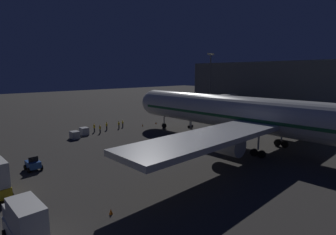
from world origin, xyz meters
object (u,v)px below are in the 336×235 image
object	(u,v)px
traffic_cone_wingtip_svc_side	(111,211)
traffic_cone_nose_starboard	(143,125)
ground_crew_by_belt_loader	(100,129)
ground_crew_under_port_wing	(123,123)
airliner_at_gate	(274,118)
ground_crew_by_tug	(119,124)
jet_bridge	(207,101)
baggage_container_near_belt	(84,131)
traffic_cone_nose_port	(156,123)
baggage_container_mid_row	(75,135)
ground_crew_walking_aft	(94,127)
ground_crew_marshaller_fwd	(107,125)
apron_floodlight_mast	(210,79)
cargo_truck_aft	(25,223)
baggage_tug_spare	(33,164)

from	to	relation	value
traffic_cone_wingtip_svc_side	traffic_cone_nose_starboard	bearing A→B (deg)	-132.24
ground_crew_by_belt_loader	ground_crew_under_port_wing	bearing A→B (deg)	-163.69
airliner_at_gate	ground_crew_by_tug	xyz separation A→B (m)	(7.89, -33.98, -4.83)
jet_bridge	ground_crew_under_port_wing	size ratio (longest dim) A/B	12.27
traffic_cone_nose_starboard	baggage_container_near_belt	bearing A→B (deg)	-5.38
baggage_container_near_belt	ground_crew_by_belt_loader	bearing A→B (deg)	163.38
ground_crew_by_tug	traffic_cone_nose_port	bearing A→B (deg)	169.63
baggage_container_near_belt	baggage_container_mid_row	size ratio (longest dim) A/B	0.97
airliner_at_gate	ground_crew_walking_aft	size ratio (longest dim) A/B	35.56
airliner_at_gate	jet_bridge	distance (m)	25.42
airliner_at_gate	traffic_cone_nose_starboard	xyz separation A→B (m)	(2.20, -32.13, -5.52)
jet_bridge	traffic_cone_nose_port	world-z (taller)	jet_bridge
traffic_cone_nose_starboard	traffic_cone_wingtip_svc_side	bearing A→B (deg)	47.76
jet_bridge	traffic_cone_wingtip_svc_side	distance (m)	46.98
ground_crew_marshaller_fwd	ground_crew_walking_aft	size ratio (longest dim) A/B	0.97
apron_floodlight_mast	traffic_cone_wingtip_svc_side	xyz separation A→B (m)	(55.65, 31.52, -10.69)
apron_floodlight_mast	cargo_truck_aft	size ratio (longest dim) A/B	3.39
baggage_container_mid_row	ground_crew_marshaller_fwd	world-z (taller)	ground_crew_marshaller_fwd
apron_floodlight_mast	traffic_cone_wingtip_svc_side	bearing A→B (deg)	29.53
ground_crew_walking_aft	airliner_at_gate	bearing A→B (deg)	112.29
baggage_container_near_belt	traffic_cone_wingtip_svc_side	xyz separation A→B (m)	(13.21, 32.17, -0.50)
traffic_cone_nose_starboard	traffic_cone_wingtip_svc_side	distance (m)	41.57
jet_bridge	cargo_truck_aft	size ratio (longest dim) A/B	3.72
ground_crew_under_port_wing	baggage_container_near_belt	bearing A→B (deg)	6.37
traffic_cone_nose_port	traffic_cone_wingtip_svc_side	distance (m)	44.65
airliner_at_gate	ground_crew_under_port_wing	xyz separation A→B (m)	(6.32, -34.71, -4.86)
traffic_cone_nose_port	ground_crew_by_tug	bearing A→B (deg)	-10.37
baggage_tug_spare	ground_crew_under_port_wing	bearing A→B (deg)	-147.71
airliner_at_gate	ground_crew_marshaller_fwd	xyz separation A→B (m)	(10.86, -34.53, -4.78)
airliner_at_gate	ground_crew_walking_aft	xyz separation A→B (m)	(14.09, -34.37, -4.75)
baggage_container_mid_row	traffic_cone_nose_port	distance (m)	22.03
traffic_cone_nose_starboard	ground_crew_by_belt_loader	bearing A→B (deg)	-2.08
jet_bridge	ground_crew_by_belt_loader	distance (m)	27.25
traffic_cone_nose_port	apron_floodlight_mast	bearing A→B (deg)	-178.18
baggage_tug_spare	cargo_truck_aft	bearing A→B (deg)	71.57
apron_floodlight_mast	ground_crew_under_port_wing	world-z (taller)	apron_floodlight_mast
ground_crew_walking_aft	traffic_cone_wingtip_svc_side	xyz separation A→B (m)	(16.06, 33.02, -0.77)
jet_bridge	ground_crew_marshaller_fwd	size ratio (longest dim) A/B	11.35
ground_crew_marshaller_fwd	ground_crew_by_tug	size ratio (longest dim) A/B	1.05
traffic_cone_nose_starboard	ground_crew_marshaller_fwd	bearing A→B (deg)	-15.47
jet_bridge	ground_crew_walking_aft	distance (m)	28.32
cargo_truck_aft	ground_crew_under_port_wing	bearing A→B (deg)	-133.34
airliner_at_gate	apron_floodlight_mast	world-z (taller)	airliner_at_gate
traffic_cone_wingtip_svc_side	ground_crew_by_belt_loader	bearing A→B (deg)	-117.82
ground_crew_under_port_wing	ground_crew_marshaller_fwd	bearing A→B (deg)	2.21
ground_crew_marshaller_fwd	ground_crew_by_tug	distance (m)	3.02
baggage_tug_spare	ground_crew_walking_aft	xyz separation A→B (m)	(-17.57, -15.69, 0.27)
baggage_container_near_belt	baggage_container_mid_row	xyz separation A→B (m)	(2.89, 1.75, -0.04)
baggage_tug_spare	baggage_container_mid_row	size ratio (longest dim) A/B	1.22
ground_crew_under_port_wing	ground_crew_walking_aft	distance (m)	7.78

